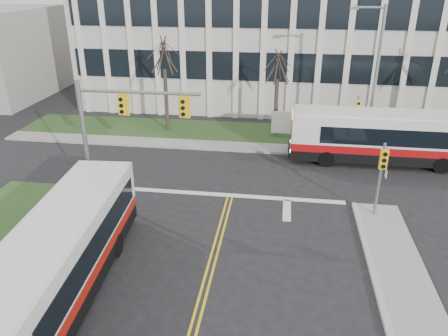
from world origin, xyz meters
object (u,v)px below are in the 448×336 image
bus_main (58,265)px  bus_cross (389,139)px  directory_sign (282,123)px  streetlight (374,72)px  newspaper_box_blue (8,281)px

bus_main → bus_cross: bearing=42.6°
directory_sign → streetlight: bearing=-13.2°
streetlight → bus_main: streetlight is taller
directory_sign → newspaper_box_blue: size_ratio=2.11×
bus_main → newspaper_box_blue: bus_main is taller
streetlight → newspaper_box_blue: streetlight is taller
bus_main → newspaper_box_blue: bearing=172.2°
bus_cross → streetlight: bearing=-154.9°
streetlight → bus_main: 21.65m
streetlight → directory_sign: size_ratio=4.60×
bus_main → bus_cross: bus_cross is taller
newspaper_box_blue → bus_main: bearing=-5.5°
bus_main → bus_cross: (14.00, 14.72, 0.05)m
directory_sign → bus_main: size_ratio=0.18×
streetlight → newspaper_box_blue: size_ratio=9.68×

